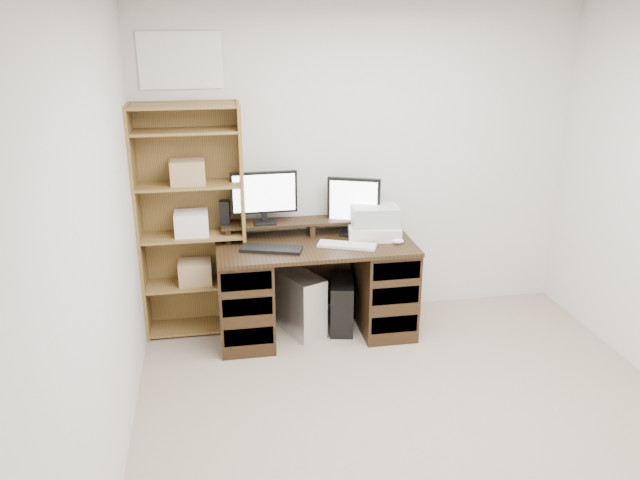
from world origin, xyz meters
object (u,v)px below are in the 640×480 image
object	(u,v)px
monitor_wide	(264,195)
tower_silver	(299,302)
tower_black	(342,304)
monitor_small	(354,204)
desk	(315,286)
printer	(374,231)
bookshelf	(191,220)

from	to	relation	value
monitor_wide	tower_silver	xyz separation A→B (m)	(0.24, -0.16, -0.85)
tower_black	monitor_small	bearing A→B (deg)	62.30
desk	monitor_small	distance (m)	0.71
desk	monitor_small	xyz separation A→B (m)	(0.33, 0.16, 0.61)
monitor_wide	printer	world-z (taller)	monitor_wide
monitor_small	tower_silver	size ratio (longest dim) A/B	0.92
tower_black	bookshelf	size ratio (longest dim) A/B	0.25
monitor_small	printer	distance (m)	0.27
desk	bookshelf	bearing A→B (deg)	166.96
desk	tower_black	size ratio (longest dim) A/B	3.40
printer	tower_silver	distance (m)	0.82
bookshelf	monitor_small	bearing A→B (deg)	-2.29
bookshelf	monitor_wide	bearing A→B (deg)	-1.76
monitor_wide	monitor_small	xyz separation A→B (m)	(0.70, -0.03, -0.10)
printer	tower_silver	bearing A→B (deg)	-168.50
desk	monitor_wide	size ratio (longest dim) A/B	2.94
tower_black	bookshelf	world-z (taller)	bookshelf
monitor_small	bookshelf	xyz separation A→B (m)	(-1.25, 0.05, -0.08)
monitor_wide	printer	bearing A→B (deg)	-10.89
tower_black	tower_silver	bearing A→B (deg)	-170.43
monitor_small	bookshelf	bearing A→B (deg)	-161.38
desk	tower_silver	distance (m)	0.19
desk	bookshelf	distance (m)	1.08
monitor_wide	tower_black	world-z (taller)	monitor_wide
monitor_wide	printer	distance (m)	0.90
printer	tower_black	size ratio (longest dim) A/B	0.91
monitor_wide	bookshelf	bearing A→B (deg)	176.96
monitor_wide	monitor_small	world-z (taller)	monitor_wide
monitor_small	tower_black	world-z (taller)	monitor_small
desk	printer	bearing A→B (deg)	6.46
monitor_wide	bookshelf	size ratio (longest dim) A/B	0.28
desk	tower_black	distance (m)	0.29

